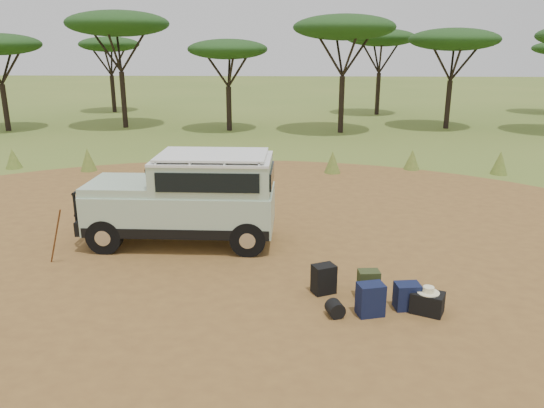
{
  "coord_description": "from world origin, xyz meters",
  "views": [
    {
      "loc": [
        1.71,
        -10.52,
        4.5
      ],
      "look_at": [
        1.15,
        1.06,
        1.0
      ],
      "focal_mm": 35.0,
      "sensor_mm": 36.0,
      "label": 1
    }
  ],
  "objects_px": {
    "safari_vehicle": "(188,200)",
    "hard_case": "(427,303)",
    "backpack_navy": "(370,300)",
    "backpack_olive": "(368,284)",
    "duffel_navy": "(407,296)",
    "backpack_black": "(324,279)",
    "walking_staff": "(56,236)"
  },
  "relations": [
    {
      "from": "backpack_navy",
      "to": "backpack_olive",
      "type": "distance_m",
      "value": 0.67
    },
    {
      "from": "safari_vehicle",
      "to": "walking_staff",
      "type": "relative_size",
      "value": 3.3
    },
    {
      "from": "walking_staff",
      "to": "backpack_navy",
      "type": "relative_size",
      "value": 2.33
    },
    {
      "from": "safari_vehicle",
      "to": "hard_case",
      "type": "distance_m",
      "value": 5.85
    },
    {
      "from": "backpack_navy",
      "to": "hard_case",
      "type": "relative_size",
      "value": 1.07
    },
    {
      "from": "backpack_black",
      "to": "backpack_navy",
      "type": "distance_m",
      "value": 1.12
    },
    {
      "from": "backpack_navy",
      "to": "safari_vehicle",
      "type": "bearing_deg",
      "value": 123.64
    },
    {
      "from": "backpack_black",
      "to": "backpack_navy",
      "type": "xyz_separation_m",
      "value": [
        0.76,
        -0.82,
        0.01
      ]
    },
    {
      "from": "walking_staff",
      "to": "backpack_olive",
      "type": "xyz_separation_m",
      "value": [
        6.39,
        -1.23,
        -0.37
      ]
    },
    {
      "from": "safari_vehicle",
      "to": "backpack_black",
      "type": "xyz_separation_m",
      "value": [
        3.04,
        -2.52,
        -0.76
      ]
    },
    {
      "from": "backpack_olive",
      "to": "hard_case",
      "type": "height_order",
      "value": "backpack_olive"
    },
    {
      "from": "backpack_navy",
      "to": "duffel_navy",
      "type": "xyz_separation_m",
      "value": [
        0.68,
        0.26,
        -0.05
      ]
    },
    {
      "from": "backpack_navy",
      "to": "duffel_navy",
      "type": "distance_m",
      "value": 0.73
    },
    {
      "from": "safari_vehicle",
      "to": "walking_staff",
      "type": "bearing_deg",
      "value": -150.29
    },
    {
      "from": "safari_vehicle",
      "to": "hard_case",
      "type": "xyz_separation_m",
      "value": [
        4.81,
        -3.22,
        -0.84
      ]
    },
    {
      "from": "duffel_navy",
      "to": "hard_case",
      "type": "bearing_deg",
      "value": -30.95
    },
    {
      "from": "walking_staff",
      "to": "hard_case",
      "type": "bearing_deg",
      "value": -76.41
    },
    {
      "from": "safari_vehicle",
      "to": "backpack_navy",
      "type": "distance_m",
      "value": 5.12
    },
    {
      "from": "safari_vehicle",
      "to": "duffel_navy",
      "type": "xyz_separation_m",
      "value": [
        4.49,
        -3.08,
        -0.8
      ]
    },
    {
      "from": "walking_staff",
      "to": "backpack_black",
      "type": "bearing_deg",
      "value": -73.78
    },
    {
      "from": "backpack_olive",
      "to": "duffel_navy",
      "type": "bearing_deg",
      "value": -39.84
    },
    {
      "from": "backpack_olive",
      "to": "hard_case",
      "type": "relative_size",
      "value": 0.98
    },
    {
      "from": "backpack_navy",
      "to": "backpack_olive",
      "type": "xyz_separation_m",
      "value": [
        0.05,
        0.67,
        -0.03
      ]
    },
    {
      "from": "safari_vehicle",
      "to": "backpack_olive",
      "type": "relative_size",
      "value": 8.42
    },
    {
      "from": "hard_case",
      "to": "walking_staff",
      "type": "bearing_deg",
      "value": -169.09
    },
    {
      "from": "backpack_navy",
      "to": "hard_case",
      "type": "bearing_deg",
      "value": -8.13
    },
    {
      "from": "backpack_olive",
      "to": "hard_case",
      "type": "distance_m",
      "value": 1.1
    },
    {
      "from": "backpack_black",
      "to": "backpack_navy",
      "type": "height_order",
      "value": "backpack_navy"
    },
    {
      "from": "backpack_black",
      "to": "safari_vehicle",
      "type": "bearing_deg",
      "value": 115.31
    },
    {
      "from": "backpack_navy",
      "to": "duffel_navy",
      "type": "relative_size",
      "value": 1.21
    },
    {
      "from": "backpack_black",
      "to": "backpack_olive",
      "type": "relative_size",
      "value": 1.06
    },
    {
      "from": "safari_vehicle",
      "to": "hard_case",
      "type": "height_order",
      "value": "safari_vehicle"
    }
  ]
}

